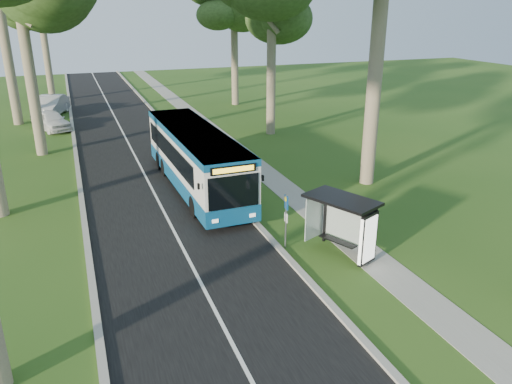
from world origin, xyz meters
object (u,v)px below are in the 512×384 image
(bus_stop_sign, at_px, (286,215))
(car_white, at_px, (51,120))
(bus, at_px, (196,159))
(car_silver, at_px, (51,106))
(bus_shelter, at_px, (349,219))
(litter_bin, at_px, (247,176))

(bus_stop_sign, xyz_separation_m, car_white, (-8.77, 24.51, -0.67))
(bus, xyz_separation_m, car_silver, (-7.23, 22.33, -0.74))
(bus, xyz_separation_m, bus_shelter, (3.39, -9.43, 0.02))
(bus_shelter, bearing_deg, bus, 85.52)
(bus, distance_m, litter_bin, 2.89)
(bus_stop_sign, height_order, litter_bin, bus_stop_sign)
(bus, relative_size, car_white, 2.68)
(car_white, xyz_separation_m, car_silver, (-0.05, 5.64, 0.12))
(bus_stop_sign, height_order, bus_shelter, bus_shelter)
(bus, height_order, car_silver, bus)
(bus_stop_sign, distance_m, litter_bin, 7.64)
(bus, height_order, bus_shelter, bus)
(litter_bin, distance_m, car_silver, 24.71)
(bus_shelter, height_order, car_silver, bus_shelter)
(bus, relative_size, bus_stop_sign, 5.23)
(bus_shelter, relative_size, car_silver, 0.59)
(bus, bearing_deg, car_silver, 106.59)
(bus_stop_sign, bearing_deg, car_silver, 108.74)
(car_silver, bearing_deg, bus_stop_sign, -57.12)
(bus_shelter, xyz_separation_m, litter_bin, (-0.73, 9.12, -1.13))
(bus_stop_sign, distance_m, car_white, 26.04)
(bus, xyz_separation_m, car_white, (-7.19, 16.70, -0.86))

